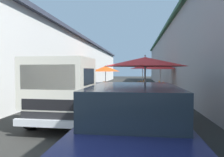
# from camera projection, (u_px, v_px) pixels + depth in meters

# --- Properties ---
(ground) EXTENTS (90.00, 90.00, 0.00)m
(ground) POSITION_uv_depth(u_px,v_px,m) (121.00, 95.00, 15.47)
(ground) COLOR #282826
(building_left_whitewash) EXTENTS (49.80, 7.50, 4.68)m
(building_left_whitewash) POSITION_uv_depth(u_px,v_px,m) (39.00, 63.00, 18.47)
(building_left_whitewash) COLOR silver
(building_left_whitewash) RESTS_ON ground
(building_right_concrete) EXTENTS (49.80, 7.50, 5.59)m
(building_right_concrete) POSITION_uv_depth(u_px,v_px,m) (217.00, 56.00, 16.74)
(building_right_concrete) COLOR gray
(building_right_concrete) RESTS_ON ground
(fruit_stall_near_left) EXTENTS (2.24, 2.24, 2.25)m
(fruit_stall_near_left) POSITION_uv_depth(u_px,v_px,m) (142.00, 71.00, 19.47)
(fruit_stall_near_left) COLOR #9E9EA3
(fruit_stall_near_left) RESTS_ON ground
(fruit_stall_far_right) EXTENTS (2.84, 2.84, 2.25)m
(fruit_stall_far_right) POSITION_uv_depth(u_px,v_px,m) (146.00, 70.00, 7.47)
(fruit_stall_far_right) COLOR #9E9EA3
(fruit_stall_far_right) RESTS_ON ground
(fruit_stall_near_right) EXTENTS (2.48, 2.48, 2.27)m
(fruit_stall_near_right) POSITION_uv_depth(u_px,v_px,m) (160.00, 70.00, 15.59)
(fruit_stall_near_right) COLOR #9E9EA3
(fruit_stall_near_right) RESTS_ON ground
(fruit_stall_mid_lane) EXTENTS (2.41, 2.41, 2.14)m
(fruit_stall_mid_lane) POSITION_uv_depth(u_px,v_px,m) (105.00, 71.00, 18.33)
(fruit_stall_mid_lane) COLOR #9E9EA3
(fruit_stall_mid_lane) RESTS_ON ground
(hatchback_car) EXTENTS (3.92, 1.93, 1.45)m
(hatchback_car) POSITION_uv_depth(u_px,v_px,m) (134.00, 127.00, 3.83)
(hatchback_car) COLOR #0F1438
(hatchback_car) RESTS_ON ground
(delivery_truck) EXTENTS (4.99, 2.13, 2.08)m
(delivery_truck) POSITION_uv_depth(u_px,v_px,m) (68.00, 92.00, 6.91)
(delivery_truck) COLOR black
(delivery_truck) RESTS_ON ground
(vendor_by_crates) EXTENTS (0.25, 0.64, 1.60)m
(vendor_by_crates) POSITION_uv_depth(u_px,v_px,m) (87.00, 84.00, 12.38)
(vendor_by_crates) COLOR navy
(vendor_by_crates) RESTS_ON ground
(vendor_in_shade) EXTENTS (0.21, 0.63, 1.56)m
(vendor_in_shade) POSITION_uv_depth(u_px,v_px,m) (82.00, 87.00, 10.68)
(vendor_in_shade) COLOR #232328
(vendor_in_shade) RESTS_ON ground
(parked_scooter) EXTENTS (1.69, 0.42, 1.14)m
(parked_scooter) POSITION_uv_depth(u_px,v_px,m) (84.00, 87.00, 16.92)
(parked_scooter) COLOR black
(parked_scooter) RESTS_ON ground
(plastic_stool) EXTENTS (0.30, 0.30, 0.43)m
(plastic_stool) POSITION_uv_depth(u_px,v_px,m) (102.00, 98.00, 10.83)
(plastic_stool) COLOR #194CB2
(plastic_stool) RESTS_ON ground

